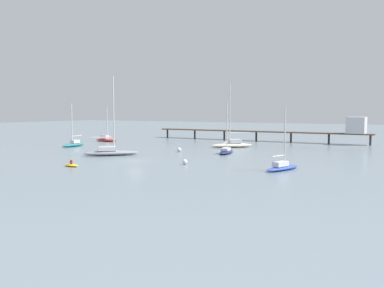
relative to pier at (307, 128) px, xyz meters
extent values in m
plane|color=slate|center=(-13.36, -52.05, -3.59)|extent=(400.00, 400.00, 0.00)
cube|color=brown|center=(-13.36, -0.01, -1.07)|extent=(58.48, 3.18, 0.30)
cylinder|color=#38332D|center=(-41.60, -0.03, -2.41)|extent=(0.50, 0.50, 2.38)
cylinder|color=#38332D|center=(-32.19, -0.03, -2.41)|extent=(0.50, 0.50, 2.38)
cylinder|color=#38332D|center=(-22.77, -0.02, -2.41)|extent=(0.50, 0.50, 2.38)
cylinder|color=#38332D|center=(-13.36, -0.01, -2.41)|extent=(0.50, 0.50, 2.38)
cylinder|color=#38332D|center=(-3.95, 0.00, -2.41)|extent=(0.50, 0.50, 2.38)
cylinder|color=#38332D|center=(5.46, 0.00, -2.41)|extent=(0.50, 0.50, 2.38)
cylinder|color=#38332D|center=(14.88, 0.01, -2.41)|extent=(0.50, 0.50, 2.38)
cube|color=silver|center=(11.71, 0.01, 1.02)|extent=(4.18, 4.18, 3.87)
ellipsoid|color=red|center=(-46.15, -21.89, -3.21)|extent=(7.40, 2.37, 0.76)
cube|color=silver|center=(-46.73, -21.83, -2.39)|extent=(2.08, 1.39, 0.89)
cylinder|color=silver|center=(-45.78, -21.92, 1.28)|extent=(0.21, 0.21, 8.23)
cylinder|color=silver|center=(-47.11, -21.80, -1.35)|extent=(2.67, 0.40, 0.17)
ellipsoid|color=navy|center=(-5.96, -33.64, -3.31)|extent=(3.69, 7.84, 0.56)
cube|color=silver|center=(-5.82, -34.23, -2.76)|extent=(1.99, 2.99, 0.55)
cylinder|color=silver|center=(-6.05, -33.27, 1.45)|extent=(0.21, 0.21, 8.96)
cylinder|color=silver|center=(-5.71, -34.72, -1.42)|extent=(0.85, 2.93, 0.17)
ellipsoid|color=#1E727A|center=(-42.00, -37.47, -3.22)|extent=(2.13, 6.92, 0.75)
cube|color=silver|center=(-42.04, -36.93, -2.49)|extent=(1.29, 2.05, 0.72)
cylinder|color=silver|center=(-41.97, -37.81, 1.60)|extent=(0.20, 0.20, 8.89)
cylinder|color=silver|center=(-42.09, -36.24, -1.25)|extent=(0.39, 3.15, 0.16)
ellipsoid|color=gray|center=(-22.44, -47.28, -3.15)|extent=(8.90, 9.04, 0.88)
cube|color=silver|center=(-22.99, -47.85, -2.35)|extent=(3.53, 3.55, 0.73)
cylinder|color=silver|center=(-22.09, -46.92, 3.98)|extent=(0.24, 0.24, 13.40)
cylinder|color=silver|center=(-23.52, -48.39, -0.30)|extent=(2.99, 3.07, 0.19)
ellipsoid|color=#2D4CB7|center=(10.50, -50.09, -3.30)|extent=(3.41, 7.27, 0.58)
cube|color=silver|center=(10.35, -50.64, -2.68)|extent=(1.72, 2.68, 0.67)
cylinder|color=silver|center=(10.60, -49.75, 1.04)|extent=(0.21, 0.21, 8.11)
cylinder|color=silver|center=(10.21, -51.15, -1.55)|extent=(0.94, 2.85, 0.16)
ellipsoid|color=beige|center=(-10.60, -21.33, -3.14)|extent=(8.65, 8.51, 0.91)
cube|color=silver|center=(-10.05, -20.80, -2.25)|extent=(3.21, 3.19, 0.88)
cylinder|color=silver|center=(-10.94, -21.66, 3.72)|extent=(0.23, 0.23, 12.82)
cylinder|color=silver|center=(-9.30, -20.07, -0.38)|extent=(3.40, 3.30, 0.19)
ellipsoid|color=yellow|center=(-17.29, -61.93, -3.42)|extent=(2.54, 1.22, 0.35)
cylinder|color=maroon|center=(-17.29, -61.93, -2.97)|extent=(0.37, 0.37, 0.55)
sphere|color=tan|center=(-17.29, -61.93, -2.57)|extent=(0.24, 0.24, 0.24)
sphere|color=silver|center=(-15.18, -35.74, -3.15)|extent=(0.88, 0.88, 0.88)
sphere|color=silver|center=(-4.29, -51.51, -3.21)|extent=(0.76, 0.76, 0.76)
camera|label=1|loc=(28.99, -106.33, 4.65)|focal=40.01mm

